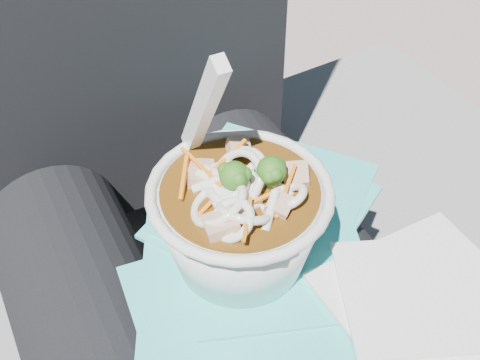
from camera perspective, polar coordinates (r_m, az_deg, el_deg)
name	(u,v)px	position (r m, az deg, el deg)	size (l,w,h in m)	color
lap	(237,355)	(0.59, -0.23, -14.71)	(0.34, 0.48, 0.14)	black
person_body	(193,259)	(0.62, -4.07, -6.78)	(0.34, 0.94, 0.98)	black
plastic_bag	(258,271)	(0.55, 1.58, -7.73)	(0.30, 0.33, 0.01)	#2EC1BB
napkins	(425,301)	(0.54, 15.48, -9.94)	(0.15, 0.16, 0.01)	silver
udon_bowl	(240,216)	(0.51, -0.04, -3.08)	(0.18, 0.18, 0.19)	silver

